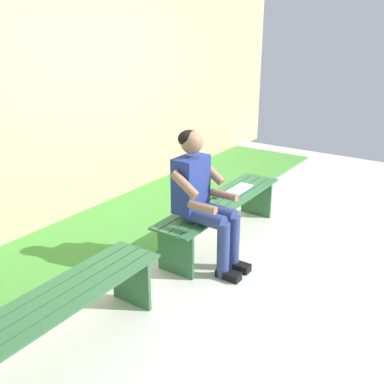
{
  "coord_description": "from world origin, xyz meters",
  "views": [
    {
      "loc": [
        3.58,
        2.09,
        2.07
      ],
      "look_at": [
        0.75,
        0.15,
        0.79
      ],
      "focal_mm": 41.47,
      "sensor_mm": 36.0,
      "label": 1
    }
  ],
  "objects_px": {
    "bench_far": "(48,317)",
    "apple": "(216,195)",
    "bench_near": "(222,209)",
    "person_seated": "(202,195)",
    "book_open": "(238,190)"
  },
  "relations": [
    {
      "from": "bench_far",
      "to": "apple",
      "type": "height_order",
      "value": "apple"
    },
    {
      "from": "person_seated",
      "to": "book_open",
      "type": "xyz_separation_m",
      "value": [
        -0.85,
        -0.09,
        -0.23
      ]
    },
    {
      "from": "person_seated",
      "to": "apple",
      "type": "xyz_separation_m",
      "value": [
        -0.53,
        -0.18,
        -0.21
      ]
    },
    {
      "from": "bench_far",
      "to": "bench_near",
      "type": "bearing_deg",
      "value": -180.0
    },
    {
      "from": "bench_near",
      "to": "bench_far",
      "type": "height_order",
      "value": "same"
    },
    {
      "from": "bench_near",
      "to": "bench_far",
      "type": "relative_size",
      "value": 1.02
    },
    {
      "from": "person_seated",
      "to": "book_open",
      "type": "relative_size",
      "value": 3.02
    },
    {
      "from": "bench_far",
      "to": "apple",
      "type": "xyz_separation_m",
      "value": [
        -2.16,
        -0.08,
        0.14
      ]
    },
    {
      "from": "bench_near",
      "to": "bench_far",
      "type": "xyz_separation_m",
      "value": [
        2.16,
        0.0,
        -0.0
      ]
    },
    {
      "from": "apple",
      "to": "book_open",
      "type": "height_order",
      "value": "apple"
    },
    {
      "from": "bench_near",
      "to": "person_seated",
      "type": "relative_size",
      "value": 1.49
    },
    {
      "from": "apple",
      "to": "book_open",
      "type": "xyz_separation_m",
      "value": [
        -0.32,
        0.09,
        -0.03
      ]
    },
    {
      "from": "apple",
      "to": "book_open",
      "type": "bearing_deg",
      "value": 164.8
    },
    {
      "from": "bench_near",
      "to": "apple",
      "type": "height_order",
      "value": "apple"
    },
    {
      "from": "bench_near",
      "to": "book_open",
      "type": "xyz_separation_m",
      "value": [
        -0.32,
        0.01,
        0.11
      ]
    }
  ]
}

